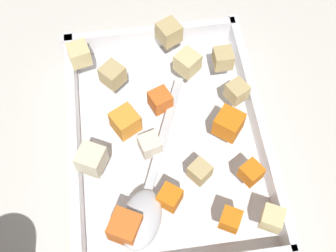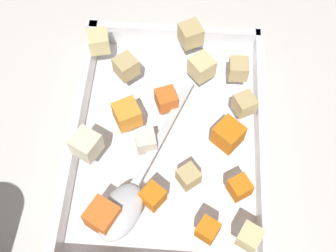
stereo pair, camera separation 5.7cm
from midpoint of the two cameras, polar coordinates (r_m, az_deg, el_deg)
The scene contains 20 objects.
ground_plane at distance 0.63m, azimuth -3.10°, elevation -2.69°, with size 4.00×4.00×0.00m, color beige.
baking_dish at distance 0.61m, azimuth -2.66°, elevation -2.39°, with size 0.35×0.26×0.05m.
carrot_chunk_near_spoon at distance 0.55m, azimuth 7.42°, elevation -6.07°, with size 0.02×0.02×0.02m, color orange.
carrot_chunk_corner_se at distance 0.52m, azimuth -8.60°, elevation -12.72°, with size 0.03×0.03×0.03m, color orange.
carrot_chunk_heap_top at distance 0.57m, azimuth -8.21°, elevation 0.27°, with size 0.03×0.03×0.03m, color orange.
carrot_chunk_near_right at distance 0.57m, azimuth 4.77°, elevation 0.02°, with size 0.03×0.03×0.03m, color orange.
carrot_chunk_rim_edge at distance 0.52m, azimuth 4.69°, elevation -11.87°, with size 0.02×0.02×0.02m, color orange.
carrot_chunk_far_left at distance 0.53m, azimuth -2.89°, elevation -9.21°, with size 0.02×0.02×0.02m, color orange.
carrot_chunk_far_right at distance 0.59m, azimuth -3.33°, elevation 3.05°, with size 0.03×0.03×0.03m, color orange.
potato_chunk_mid_left at distance 0.60m, azimuth 5.93°, elevation 4.10°, with size 0.02×0.02×0.02m, color tan.
potato_chunk_corner_ne at distance 0.62m, azimuth -9.59°, elevation 6.13°, with size 0.03×0.03×0.03m, color tan.
potato_chunk_near_left at distance 0.56m, azimuth -12.47°, elevation -4.35°, with size 0.03×0.03×0.03m, color beige.
potato_chunk_heap_side at distance 0.54m, azimuth 0.99°, elevation -5.99°, with size 0.02×0.02×0.02m, color tan.
potato_chunk_back_center at distance 0.62m, azimuth -0.20°, elevation 7.72°, with size 0.03×0.03×0.03m, color #E0CC89.
potato_chunk_corner_sw at distance 0.53m, azimuth 9.85°, elevation -11.61°, with size 0.02×0.02×0.02m, color #E0CC89.
potato_chunk_center at distance 0.63m, azimuth 4.30°, elevation 8.23°, with size 0.03×0.03×0.03m, color tan.
potato_chunk_mid_right at distance 0.65m, azimuth -13.56°, elevation 8.51°, with size 0.03×0.03×0.03m, color #E0CC89.
potato_chunk_front_center at distance 0.65m, azimuth -2.41°, elevation 11.44°, with size 0.03×0.03×0.03m, color tan.
parsnip_chunk_corner_nw at distance 0.56m, azimuth -5.22°, elevation -2.63°, with size 0.02×0.02×0.02m, color silver.
serving_spoon at distance 0.53m, azimuth -6.09°, elevation -10.48°, with size 0.23×0.11×0.02m.
Camera 1 is at (-0.28, 0.03, 0.56)m, focal length 48.77 mm.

